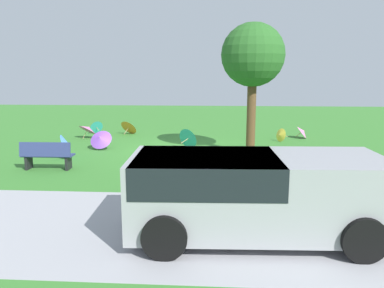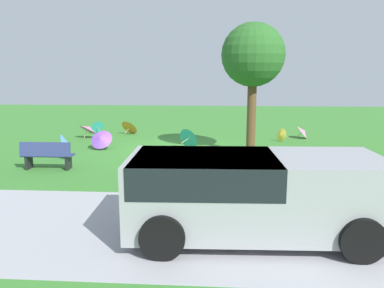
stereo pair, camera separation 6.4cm
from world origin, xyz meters
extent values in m
plane|color=#387A2D|center=(0.00, 0.00, 0.00)|extent=(40.00, 40.00, 0.00)
cube|color=#9E9EA3|center=(0.00, 7.44, 0.00)|extent=(40.00, 4.17, 0.01)
cube|color=#99999E|center=(-2.33, 7.74, 0.85)|extent=(4.66, 2.06, 1.35)
cube|color=black|center=(-1.41, 7.77, 1.25)|extent=(2.64, 2.01, 0.55)
cylinder|color=black|center=(-0.75, 8.74, 0.38)|extent=(0.77, 0.25, 0.76)
cylinder|color=black|center=(-0.68, 6.84, 0.38)|extent=(0.77, 0.25, 0.76)
cylinder|color=black|center=(-3.97, 8.63, 0.38)|extent=(0.77, 0.25, 0.76)
cylinder|color=black|center=(-3.90, 6.73, 0.38)|extent=(0.77, 0.25, 0.76)
cube|color=navy|center=(3.70, 3.15, 0.45)|extent=(1.61, 0.48, 0.05)
cube|color=navy|center=(3.70, 3.35, 0.68)|extent=(1.60, 0.14, 0.45)
cube|color=black|center=(4.34, 3.16, 0.23)|extent=(0.09, 0.41, 0.45)
cube|color=black|center=(3.06, 3.14, 0.23)|extent=(0.09, 0.41, 0.45)
cylinder|color=brown|center=(-2.86, 0.48, 1.48)|extent=(0.33, 0.33, 2.95)
sphere|color=#286023|center=(-2.86, 0.48, 3.63)|extent=(2.28, 2.28, 2.28)
cylinder|color=tan|center=(2.80, -3.58, 0.19)|extent=(0.19, 0.35, 0.31)
cone|color=orange|center=(2.69, -3.79, 0.38)|extent=(1.05, 0.96, 0.76)
sphere|color=tan|center=(2.66, -3.84, 0.43)|extent=(0.06, 0.06, 0.05)
cylinder|color=tan|center=(-4.62, -2.34, 0.24)|extent=(0.36, 0.23, 0.12)
cone|color=yellow|center=(-4.41, -2.21, 0.30)|extent=(0.50, 0.62, 0.60)
sphere|color=tan|center=(-4.37, -2.19, 0.31)|extent=(0.06, 0.05, 0.04)
cylinder|color=tan|center=(3.99, 1.65, 0.35)|extent=(0.44, 0.14, 0.17)
cone|color=#4C8CE5|center=(3.70, 1.57, 0.45)|extent=(0.66, 0.97, 0.90)
sphere|color=tan|center=(3.62, 1.55, 0.47)|extent=(0.05, 0.05, 0.05)
cylinder|color=tan|center=(-0.33, -0.22, 0.34)|extent=(0.27, 0.38, 0.15)
cone|color=teal|center=(-0.49, -0.46, 0.42)|extent=(0.90, 0.77, 0.84)
sphere|color=tan|center=(-0.53, -0.51, 0.44)|extent=(0.05, 0.06, 0.04)
cylinder|color=tan|center=(2.96, -0.25, 0.19)|extent=(0.06, 0.42, 0.39)
cone|color=purple|center=(2.98, 0.02, 0.45)|extent=(0.91, 0.79, 0.76)
sphere|color=tan|center=(2.98, 0.09, 0.51)|extent=(0.04, 0.05, 0.05)
cylinder|color=tan|center=(4.28, -3.77, 0.24)|extent=(0.23, 0.27, 0.15)
cone|color=teal|center=(4.42, -3.94, 0.33)|extent=(0.74, 0.72, 0.66)
sphere|color=tan|center=(4.47, -3.99, 0.36)|extent=(0.06, 0.06, 0.05)
cylinder|color=tan|center=(-5.41, -3.17, 0.16)|extent=(0.28, 0.06, 0.23)
cone|color=pink|center=(-5.60, -3.15, 0.31)|extent=(0.62, 0.75, 0.62)
sphere|color=tan|center=(-5.65, -3.14, 0.35)|extent=(0.05, 0.04, 0.05)
cylinder|color=tan|center=(4.47, -2.44, 0.19)|extent=(0.20, 0.21, 0.38)
cone|color=pink|center=(4.35, -2.57, 0.45)|extent=(1.15, 1.15, 0.60)
sphere|color=tan|center=(4.32, -2.60, 0.52)|extent=(0.06, 0.06, 0.05)
camera|label=1|loc=(-1.56, 14.48, 3.03)|focal=35.44mm
camera|label=2|loc=(-1.63, 14.47, 3.03)|focal=35.44mm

